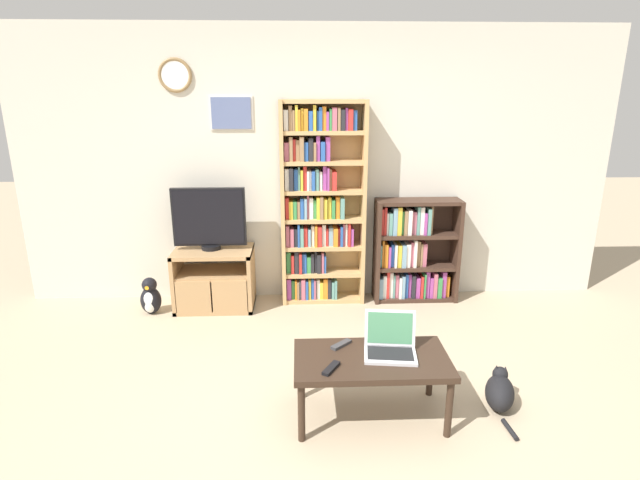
% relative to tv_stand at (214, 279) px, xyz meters
% --- Properties ---
extents(ground_plane, '(18.00, 18.00, 0.00)m').
position_rel_tv_stand_xyz_m(ground_plane, '(0.99, -1.87, -0.29)').
color(ground_plane, tan).
extents(wall_back, '(5.70, 0.09, 2.60)m').
position_rel_tv_stand_xyz_m(wall_back, '(0.99, 0.30, 1.01)').
color(wall_back, beige).
rests_on(wall_back, ground_plane).
extents(tv_stand, '(0.74, 0.46, 0.58)m').
position_rel_tv_stand_xyz_m(tv_stand, '(0.00, 0.00, 0.00)').
color(tv_stand, tan).
rests_on(tv_stand, ground_plane).
extents(television, '(0.68, 0.18, 0.59)m').
position_rel_tv_stand_xyz_m(television, '(-0.02, 0.03, 0.58)').
color(television, black).
rests_on(television, tv_stand).
extents(bookshelf_tall, '(0.80, 0.25, 1.94)m').
position_rel_tv_stand_xyz_m(bookshelf_tall, '(1.00, 0.14, 0.68)').
color(bookshelf_tall, tan).
rests_on(bookshelf_tall, ground_plane).
extents(bookshelf_short, '(0.82, 0.27, 1.01)m').
position_rel_tv_stand_xyz_m(bookshelf_short, '(1.92, 0.13, 0.18)').
color(bookshelf_short, '#3D281E').
rests_on(bookshelf_short, ground_plane).
extents(coffee_table, '(0.97, 0.52, 0.42)m').
position_rel_tv_stand_xyz_m(coffee_table, '(1.26, -1.75, 0.08)').
color(coffee_table, '#332319').
rests_on(coffee_table, ground_plane).
extents(laptop, '(0.35, 0.31, 0.25)m').
position_rel_tv_stand_xyz_m(laptop, '(1.38, -1.69, 0.19)').
color(laptop, silver).
rests_on(laptop, coffee_table).
extents(remote_near_laptop, '(0.12, 0.16, 0.02)m').
position_rel_tv_stand_xyz_m(remote_near_laptop, '(0.99, -1.88, 0.14)').
color(remote_near_laptop, black).
rests_on(remote_near_laptop, coffee_table).
extents(remote_far_from_laptop, '(0.15, 0.14, 0.02)m').
position_rel_tv_stand_xyz_m(remote_far_from_laptop, '(1.08, -1.60, 0.14)').
color(remote_far_from_laptop, '#38383A').
rests_on(remote_far_from_laptop, coffee_table).
extents(cat, '(0.27, 0.51, 0.26)m').
position_rel_tv_stand_xyz_m(cat, '(2.12, -1.69, -0.18)').
color(cat, black).
rests_on(cat, ground_plane).
extents(penguin_figurine, '(0.19, 0.17, 0.35)m').
position_rel_tv_stand_xyz_m(penguin_figurine, '(-0.58, -0.13, -0.13)').
color(penguin_figurine, black).
rests_on(penguin_figurine, ground_plane).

